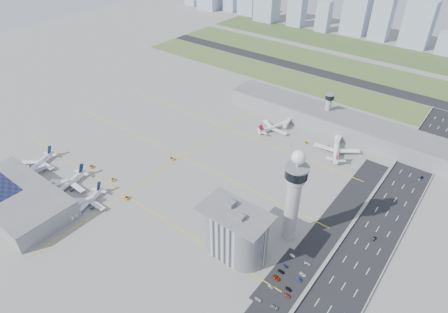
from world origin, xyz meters
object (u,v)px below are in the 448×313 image
Objects in this scene: jet_bridge_near_0 at (28,175)px; car_lot_10 at (303,274)px; tug_5 at (333,149)px; airplane_near_b at (66,182)px; jet_bridge_far_0 at (289,121)px; tug_2 at (127,198)px; car_lot_2 at (276,278)px; tug_0 at (91,167)px; jet_bridge_near_2 at (75,208)px; tug_3 at (171,159)px; car_lot_4 at (286,266)px; car_hw_1 at (374,239)px; car_lot_6 at (275,307)px; car_lot_1 at (271,287)px; car_hw_2 at (421,178)px; car_lot_8 at (288,289)px; jet_bridge_far_1 at (340,138)px; car_lot_0 at (258,299)px; car_lot_9 at (299,279)px; car_lot_7 at (287,296)px; car_lot_3 at (281,272)px; airplane_near_c at (86,201)px; control_tower at (294,193)px; car_lot_11 at (308,264)px; airplane_far_b at (337,145)px; secondary_tower at (328,107)px; tug_1 at (113,180)px; admin_building at (234,232)px; car_hw_4 at (422,139)px; car_lot_5 at (292,256)px; airplane_near_a at (36,162)px; tug_4 at (306,143)px.

car_lot_10 is (206.79, 47.89, -2.30)m from jet_bridge_near_0.
car_lot_10 is at bearing 43.26° from tug_5.
airplane_near_b is 199.48m from jet_bridge_far_0.
car_lot_2 is at bearing -23.59° from tug_2.
tug_0 is 198.05m from tug_5.
jet_bridge_near_2 is at bearing 112.01° from car_lot_2.
tug_3 is 131.99m from car_lot_4.
car_lot_6 is at bearing -101.95° from car_hw_1.
car_lot_1 is 157.16m from car_hw_2.
car_lot_8 is 150.87m from car_hw_2.
jet_bridge_far_1 reaches higher than car_lot_8.
jet_bridge_near_0 reaches higher than car_lot_10.
car_lot_0 is (80.60, -173.97, -2.21)m from jet_bridge_far_0.
car_lot_9 is 141.77m from car_hw_2.
car_lot_1 is 10.12m from car_lot_7.
airplane_near_b is 165.23m from car_lot_3.
tug_2 is 0.86× the size of car_lot_3.
car_hw_1 is at bearing -56.63° from jet_bridge_near_0.
airplane_near_c reaches higher than car_lot_9.
tug_2 is 129.16m from car_lot_7.
tug_3 is (35.21, 72.20, -4.17)m from airplane_near_b.
car_lot_11 is at bearing -31.60° from control_tower.
tug_0 is (-138.42, -156.32, -1.85)m from jet_bridge_far_1.
jet_bridge_far_1 is 155.27m from car_lot_9.
control_tower is 113.08m from airplane_far_b.
tug_3 reaches higher than car_lot_7.
car_hw_1 is (229.02, 98.96, -2.20)m from jet_bridge_near_0.
control_tower reaches higher than car_lot_10.
tug_1 is at bearing -117.26° from secondary_tower.
admin_building is at bearing 106.51° from car_lot_4.
tug_3 is at bearing 111.45° from airplane_far_b.
car_lot_0 is 1.12× the size of car_hw_4.
car_lot_5 is 16.95m from car_lot_9.
jet_bridge_near_0 reaches higher than car_lot_2.
car_lot_10 is at bearing -130.64° from tug_3.
tug_3 is 1.10× the size of car_lot_1.
jet_bridge_far_0 is at bearing 119.45° from control_tower.
jet_bridge_far_1 is at bearing 176.19° from car_hw_2.
airplane_near_a is (-191.96, -57.88, -30.04)m from control_tower.
airplane_near_b is 28.20m from airplane_near_c.
tug_0 is (-88.42, -156.32, -1.85)m from jet_bridge_far_0.
car_lot_8 is 22.00m from car_lot_11.
car_lot_7 is (1.90, 9.95, -0.06)m from car_lot_6.
tug_4 is at bearing 11.63° from car_lot_0.
tug_2 is (-91.48, -147.88, -5.28)m from airplane_far_b.
tug_4 is 139.61m from car_lot_3.
tug_5 is at bearing -127.78° from tug_4.
secondary_tower is 10.61× the size of tug_4.
jet_bridge_near_0 reaches higher than car_lot_3.
car_lot_6 is (9.48, -35.62, 0.05)m from car_lot_5.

